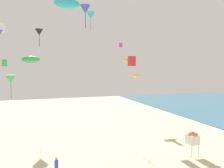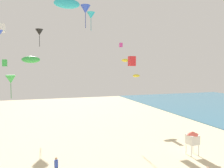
{
  "view_description": "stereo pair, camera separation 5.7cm",
  "coord_description": "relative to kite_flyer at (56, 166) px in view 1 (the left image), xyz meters",
  "views": [
    {
      "loc": [
        -5.1,
        -11.51,
        9.14
      ],
      "look_at": [
        3.4,
        13.87,
        7.37
      ],
      "focal_mm": 36.09,
      "sensor_mm": 36.0,
      "label": 1
    },
    {
      "loc": [
        -5.05,
        -11.53,
        9.14
      ],
      "look_at": [
        3.4,
        13.87,
        7.37
      ],
      "focal_mm": 36.09,
      "sensor_mm": 36.0,
      "label": 2
    }
  ],
  "objects": [
    {
      "name": "kite_green_delta",
      "position": [
        -3.68,
        2.92,
        7.31
      ],
      "size": [
        0.94,
        0.94,
        2.13
      ],
      "color": "green"
    },
    {
      "name": "kite_yellow_parafoil",
      "position": [
        15.27,
        17.17,
        7.06
      ],
      "size": [
        1.35,
        0.38,
        0.53
      ],
      "color": "yellow"
    },
    {
      "name": "kite_green_parafoil",
      "position": [
        -2.2,
        14.89,
        9.59
      ],
      "size": [
        2.51,
        0.7,
        0.97
      ],
      "color": "green"
    },
    {
      "name": "kite_magenta_box",
      "position": [
        15.26,
        24.93,
        13.25
      ],
      "size": [
        0.57,
        0.57,
        0.89
      ],
      "color": "#DB3D9E"
    },
    {
      "name": "kite_blue_delta",
      "position": [
        6.82,
        20.11,
        18.63
      ],
      "size": [
        1.72,
        1.72,
        3.92
      ],
      "color": "blue"
    },
    {
      "name": "kite_cyan_delta",
      "position": [
        9.41,
        26.99,
        19.29
      ],
      "size": [
        1.66,
        1.66,
        3.77
      ],
      "color": "#2DB7CC"
    },
    {
      "name": "kite_flyer",
      "position": [
        0.0,
        0.0,
        0.0
      ],
      "size": [
        0.34,
        0.34,
        1.64
      ],
      "rotation": [
        0.0,
        0.0,
        5.99
      ],
      "color": "#383D4C",
      "rests_on": "ground"
    },
    {
      "name": "lifeguard_stand",
      "position": [
        14.13,
        0.27,
        0.92
      ],
      "size": [
        1.1,
        1.1,
        2.55
      ],
      "rotation": [
        0.0,
        0.0,
        0.29
      ],
      "color": "white",
      "rests_on": "ground"
    },
    {
      "name": "kite_cyan_parafoil",
      "position": [
        1.76,
        5.4,
        15.18
      ],
      "size": [
        2.75,
        0.76,
        1.07
      ],
      "color": "#2DB7CC"
    },
    {
      "name": "kite_green_box",
      "position": [
        -6.46,
        21.84,
        9.25
      ],
      "size": [
        0.72,
        0.72,
        1.13
      ],
      "color": "green"
    },
    {
      "name": "kite_yellow_parafoil_2",
      "position": [
        14.81,
        21.3,
        9.93
      ],
      "size": [
        1.53,
        0.42,
        0.59
      ],
      "color": "yellow"
    },
    {
      "name": "kite_white_box",
      "position": [
        -7.36,
        27.38,
        15.87
      ],
      "size": [
        0.97,
        0.97,
        1.52
      ],
      "color": "white"
    },
    {
      "name": "kite_black_delta",
      "position": [
        -0.83,
        27.74,
        15.46
      ],
      "size": [
        1.51,
        1.51,
        3.42
      ],
      "color": "black"
    },
    {
      "name": "kite_red_box",
      "position": [
        12.66,
        13.17,
        9.47
      ],
      "size": [
        0.96,
        0.96,
        1.51
      ],
      "color": "red"
    }
  ]
}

